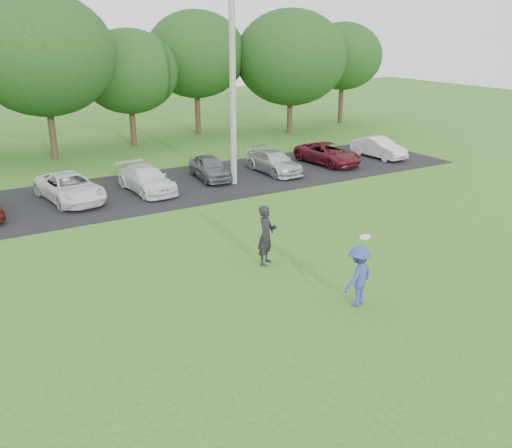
{
  "coord_description": "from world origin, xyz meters",
  "views": [
    {
      "loc": [
        -8.32,
        -10.39,
        7.0
      ],
      "look_at": [
        0.0,
        3.5,
        1.3
      ],
      "focal_mm": 40.0,
      "sensor_mm": 36.0,
      "label": 1
    }
  ],
  "objects": [
    {
      "name": "camera_bystander",
      "position": [
        0.27,
        3.36,
        0.93
      ],
      "size": [
        0.81,
        0.77,
        1.87
      ],
      "color": "black",
      "rests_on": "ground"
    },
    {
      "name": "frisbee_player",
      "position": [
        0.9,
        -0.18,
        0.82
      ],
      "size": [
        1.19,
        0.9,
        1.99
      ],
      "color": "#364199",
      "rests_on": "ground"
    },
    {
      "name": "ground",
      "position": [
        0.0,
        0.0,
        0.0
      ],
      "size": [
        100.0,
        100.0,
        0.0
      ],
      "primitive_type": "plane",
      "color": "#33651C",
      "rests_on": "ground"
    },
    {
      "name": "tree_row",
      "position": [
        1.51,
        22.76,
        4.91
      ],
      "size": [
        42.39,
        9.85,
        8.64
      ],
      "color": "#38281C",
      "rests_on": "ground"
    },
    {
      "name": "utility_pole",
      "position": [
        3.89,
        11.98,
        4.66
      ],
      "size": [
        0.28,
        0.28,
        9.32
      ],
      "primitive_type": "cylinder",
      "color": "gray",
      "rests_on": "ground"
    },
    {
      "name": "parking_lot",
      "position": [
        0.0,
        13.0,
        0.01
      ],
      "size": [
        32.0,
        6.5,
        0.03
      ],
      "primitive_type": "cube",
      "color": "black",
      "rests_on": "ground"
    },
    {
      "name": "parked_cars",
      "position": [
        -1.28,
        12.97,
        0.58
      ],
      "size": [
        28.58,
        4.4,
        1.14
      ],
      "color": "#AEB1B6",
      "rests_on": "parking_lot"
    }
  ]
}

